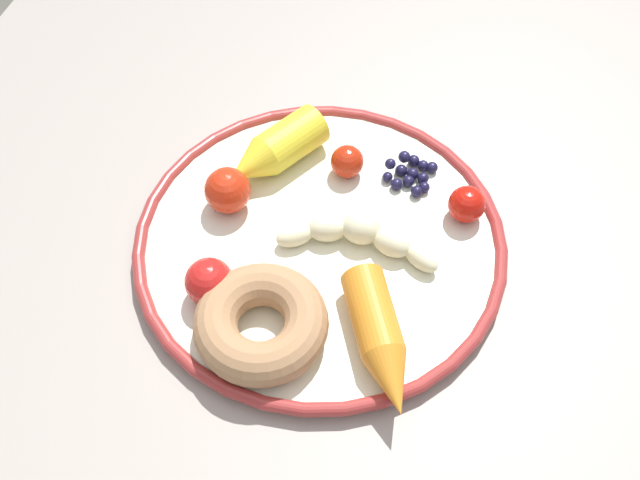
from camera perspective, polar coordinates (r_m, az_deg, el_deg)
The scene contains 11 objects.
dining_table at distance 0.77m, azimuth 3.24°, elevation -4.96°, with size 1.01×0.94×0.77m.
plate at distance 0.69m, azimuth 0.00°, elevation -0.14°, with size 0.34×0.34×0.02m.
banana at distance 0.68m, azimuth 3.06°, elevation 0.35°, with size 0.16×0.06×0.03m.
carrot_orange at distance 0.61m, azimuth 4.62°, elevation -7.69°, with size 0.09×0.13×0.04m.
carrot_yellow at distance 0.73m, azimuth -3.53°, elevation 6.80°, with size 0.09×0.11×0.04m.
donut at distance 0.62m, azimuth -4.52°, elevation -6.34°, with size 0.11×0.11×0.04m, color #AD7D54.
blueberry_pile at distance 0.73m, azimuth 6.93°, elevation 5.06°, with size 0.05×0.05×0.02m.
tomato_near at distance 0.64m, azimuth -8.44°, elevation -3.18°, with size 0.04×0.04×0.04m, color red.
tomato_mid at distance 0.73m, azimuth 2.08°, elevation 6.00°, with size 0.03×0.03×0.03m, color red.
tomato_far at distance 0.70m, azimuth 11.12°, elevation 2.69°, with size 0.03×0.03×0.03m, color red.
tomato_extra at distance 0.70m, azimuth -7.06°, elevation 3.78°, with size 0.04×0.04×0.04m, color red.
Camera 1 is at (0.06, -0.39, 1.34)m, focal length 41.99 mm.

